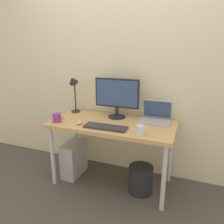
{
  "coord_description": "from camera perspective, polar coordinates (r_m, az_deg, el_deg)",
  "views": [
    {
      "loc": [
        0.79,
        -2.07,
        1.51
      ],
      "look_at": [
        0.0,
        0.0,
        0.85
      ],
      "focal_mm": 34.68,
      "sensor_mm": 36.0,
      "label": 1
    }
  ],
  "objects": [
    {
      "name": "wastebasket",
      "position": [
        2.47,
        7.57,
        -17.15
      ],
      "size": [
        0.26,
        0.26,
        0.3
      ],
      "primitive_type": "cylinder",
      "color": "#232328",
      "rests_on": "ground_plane"
    },
    {
      "name": "desk",
      "position": [
        2.37,
        0.0,
        -4.39
      ],
      "size": [
        1.35,
        0.65,
        0.73
      ],
      "color": "tan",
      "rests_on": "ground_plane"
    },
    {
      "name": "ground_plane",
      "position": [
        2.68,
        0.0,
        -17.82
      ],
      "size": [
        6.0,
        6.0,
        0.0
      ],
      "primitive_type": "plane",
      "color": "#4C4742"
    },
    {
      "name": "laptop",
      "position": [
        2.41,
        11.5,
        -1.15
      ],
      "size": [
        0.32,
        0.27,
        0.23
      ],
      "color": "#B2B2B7",
      "rests_on": "desk"
    },
    {
      "name": "back_wall",
      "position": [
        2.58,
        3.1,
        11.8
      ],
      "size": [
        4.4,
        0.04,
        2.6
      ],
      "primitive_type": "cube",
      "color": "beige",
      "rests_on": "ground_plane"
    },
    {
      "name": "desk_lamp",
      "position": [
        2.68,
        -10.17,
        6.78
      ],
      "size": [
        0.11,
        0.16,
        0.47
      ],
      "color": "#232328",
      "rests_on": "desk"
    },
    {
      "name": "computer_tower",
      "position": [
        2.75,
        -9.99,
        -11.99
      ],
      "size": [
        0.18,
        0.36,
        0.42
      ],
      "primitive_type": "cube",
      "color": "#B2B2B7",
      "rests_on": "ground_plane"
    },
    {
      "name": "mouse",
      "position": [
        2.32,
        -8.5,
        -2.8
      ],
      "size": [
        0.06,
        0.09,
        0.03
      ],
      "primitive_type": "ellipsoid",
      "color": "#B2B2B7",
      "rests_on": "desk"
    },
    {
      "name": "keyboard",
      "position": [
        2.18,
        -1.76,
        -4.0
      ],
      "size": [
        0.44,
        0.14,
        0.02
      ],
      "primitive_type": "cube",
      "color": "#333338",
      "rests_on": "desk"
    },
    {
      "name": "glass_cup",
      "position": [
        2.03,
        7.52,
        -4.75
      ],
      "size": [
        0.11,
        0.08,
        0.09
      ],
      "color": "silver",
      "rests_on": "desk"
    },
    {
      "name": "monitor",
      "position": [
        2.45,
        1.29,
        4.3
      ],
      "size": [
        0.52,
        0.2,
        0.45
      ],
      "color": "#232328",
      "rests_on": "desk"
    },
    {
      "name": "coffee_mug",
      "position": [
        2.43,
        -14.33,
        -1.48
      ],
      "size": [
        0.12,
        0.09,
        0.09
      ],
      "color": "purple",
      "rests_on": "desk"
    }
  ]
}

